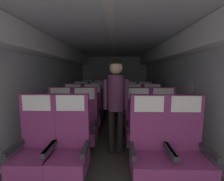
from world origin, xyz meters
name	(u,v)px	position (x,y,z in m)	size (l,w,h in m)	color
ground	(113,128)	(0.00, 3.58, -0.01)	(3.39, 7.56, 0.02)	#3D3833
fuselage_shell	(113,66)	(0.00, 3.84, 1.59)	(3.27, 7.21, 2.21)	silver
seat_a_left_window	(36,148)	(-0.93, 1.61, 0.48)	(0.48, 0.47, 1.15)	#38383D
seat_a_left_aisle	(70,148)	(-0.50, 1.62, 0.48)	(0.48, 0.47, 1.15)	#38383D
seat_a_right_aisle	(186,151)	(0.94, 1.59, 0.48)	(0.48, 0.47, 1.15)	#38383D
seat_a_right_window	(149,151)	(0.49, 1.60, 0.48)	(0.48, 0.47, 1.15)	#38383D
seat_b_left_window	(60,125)	(-0.94, 2.47, 0.48)	(0.48, 0.47, 1.15)	#38383D
seat_b_left_aisle	(84,125)	(-0.49, 2.44, 0.48)	(0.48, 0.47, 1.15)	#38383D
seat_b_right_aisle	(163,126)	(0.93, 2.46, 0.48)	(0.48, 0.47, 1.15)	#38383D
seat_b_right_window	(139,126)	(0.49, 2.44, 0.48)	(0.48, 0.47, 1.15)	#38383D
seat_c_left_window	(73,112)	(-0.95, 3.29, 0.48)	(0.48, 0.47, 1.15)	#38383D
seat_c_left_aisle	(92,112)	(-0.49, 3.31, 0.48)	(0.48, 0.47, 1.15)	#38383D
seat_c_right_aisle	(152,113)	(0.94, 3.31, 0.48)	(0.48, 0.47, 1.15)	#38383D
seat_c_right_window	(133,113)	(0.49, 3.30, 0.48)	(0.48, 0.47, 1.15)	#38383D
seat_d_left_window	(81,104)	(-0.94, 4.14, 0.48)	(0.48, 0.47, 1.15)	#38383D
seat_d_left_aisle	(97,105)	(-0.49, 4.13, 0.48)	(0.48, 0.47, 1.15)	#38383D
seat_d_right_aisle	(145,105)	(0.94, 4.15, 0.48)	(0.48, 0.47, 1.15)	#38383D
seat_d_right_window	(130,105)	(0.50, 4.15, 0.48)	(0.48, 0.47, 1.15)	#38383D
seat_e_left_window	(87,99)	(-0.93, 4.97, 0.48)	(0.48, 0.47, 1.15)	#38383D
seat_e_left_aisle	(99,99)	(-0.50, 4.99, 0.48)	(0.48, 0.47, 1.15)	#38383D
seat_e_right_aisle	(140,100)	(0.93, 4.98, 0.48)	(0.48, 0.47, 1.15)	#38383D
seat_e_right_window	(128,99)	(0.49, 4.99, 0.48)	(0.48, 0.47, 1.15)	#38383D
flight_attendant	(116,96)	(0.08, 2.39, 1.02)	(0.43, 0.28, 1.64)	black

